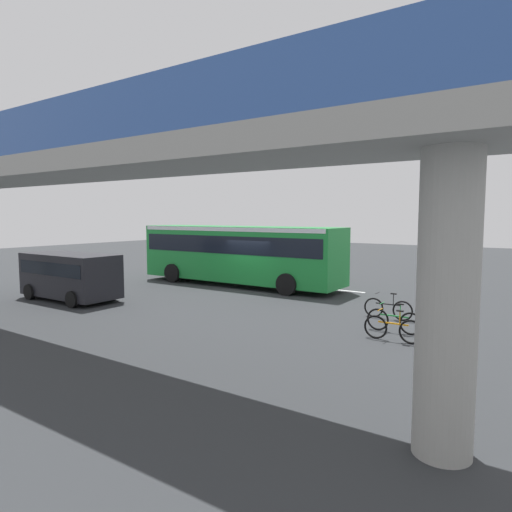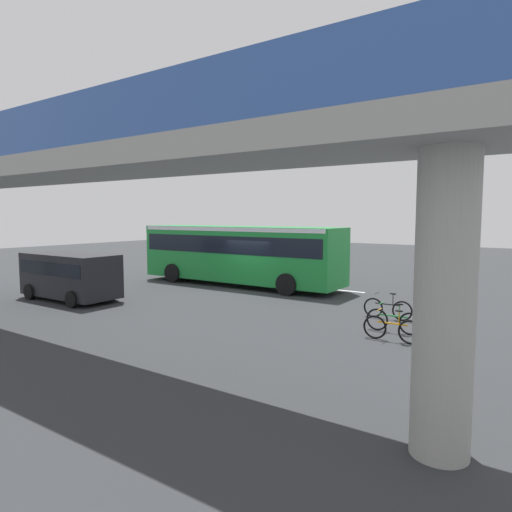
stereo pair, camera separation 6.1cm
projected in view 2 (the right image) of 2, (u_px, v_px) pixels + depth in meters
name	position (u px, v px, depth m)	size (l,w,h in m)	color
ground	(252.00, 290.00, 22.24)	(80.00, 80.00, 0.00)	#2D3033
city_bus	(239.00, 250.00, 23.65)	(11.54, 2.85, 3.15)	#1E8C38
parked_van	(70.00, 273.00, 19.53)	(4.80, 2.17, 2.05)	black
bicycle_green	(393.00, 321.00, 14.05)	(1.77, 0.44, 0.96)	black
bicycle_black	(387.00, 309.00, 15.91)	(1.77, 0.44, 0.96)	black
bicycle_orange	(392.00, 329.00, 13.07)	(1.77, 0.44, 0.96)	black
traffic_sign	(207.00, 244.00, 29.02)	(0.08, 0.60, 2.80)	slate
lane_dash_leftmost	(346.00, 291.00, 21.99)	(2.00, 0.20, 0.01)	silver
lane_dash_left	(277.00, 284.00, 24.22)	(2.00, 0.20, 0.01)	silver
lane_dash_centre	(220.00, 278.00, 26.46)	(2.00, 0.20, 0.01)	silver
pedestrian_overpass	(34.00, 185.00, 12.74)	(24.34, 2.60, 6.31)	#9E9E99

